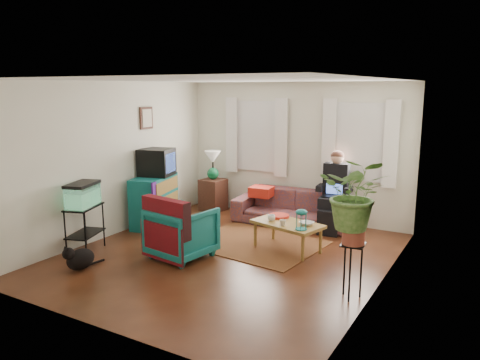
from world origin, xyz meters
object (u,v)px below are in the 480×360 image
Objects in this scene: coffee_table at (287,236)px; plant_stand at (352,271)px; dresser at (154,201)px; aquarium_stand at (85,229)px; side_table at (213,195)px; armchair at (182,229)px; sofa at (292,202)px.

plant_stand is at bearing -26.35° from coffee_table.
dresser is at bearing -166.03° from coffee_table.
aquarium_stand is (-0.01, -1.62, -0.10)m from dresser.
dresser is (-0.34, -1.44, 0.13)m from side_table.
plant_stand is at bearing -30.42° from dresser.
plant_stand is (4.04, 0.44, -0.02)m from aquarium_stand.
side_table is at bearing 144.66° from plant_stand.
armchair reaches higher than coffee_table.
dresser is 0.95× the size of coffee_table.
dresser is 1.42× the size of aquarium_stand.
sofa is 1.82m from side_table.
dresser reaches higher than sofa.
side_table is at bearing 62.59° from dresser.
side_table is 0.77× the size of armchair.
plant_stand is (2.61, -0.11, -0.08)m from armchair.
armchair is (-0.73, -2.40, 0.00)m from sofa.
dresser is 1.50× the size of plant_stand.
coffee_table is 1.81m from plant_stand.
aquarium_stand is 3.12m from coffee_table.
side_table is (-1.82, 0.10, -0.10)m from sofa.
side_table is at bearing -58.15° from armchair.
aquarium_stand is at bearing -96.52° from side_table.
sofa is 2.99× the size of aquarium_stand.
dresser is 1.78m from armchair.
sofa is 2.51m from armchair.
plant_stand is at bearing -35.34° from side_table.
side_table reaches higher than coffee_table.
coffee_table is 1.57× the size of plant_stand.
coffee_table is at bearing 139.50° from plant_stand.
armchair is (1.43, -1.07, -0.04)m from dresser.
aquarium_stand is 1.05× the size of plant_stand.
aquarium_stand is 1.54m from armchair.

